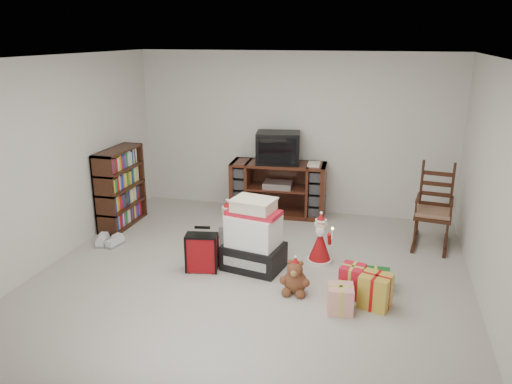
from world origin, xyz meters
TOP-DOWN VIEW (x-y plane):
  - room at (0.00, 0.00)m, footprint 5.01×5.01m
  - tv_stand at (-0.16, 2.21)m, footprint 1.49×0.61m
  - bookshelf at (-2.31, 1.17)m, footprint 0.32×0.95m
  - rocking_chair at (2.10, 1.59)m, footprint 0.56×0.82m
  - gift_pile at (-0.03, 0.25)m, footprint 0.77×0.62m
  - red_suitcase at (-0.61, 0.02)m, footprint 0.39×0.25m
  - stocking at (-0.20, 0.23)m, footprint 0.32×0.21m
  - teddy_bear at (0.56, -0.22)m, footprint 0.26×0.23m
  - santa_figurine at (0.72, 0.62)m, footprint 0.32×0.30m
  - mrs_claus_figurine at (-0.52, 0.74)m, footprint 0.33×0.31m
  - sneaker_pair at (-2.11, 0.41)m, footprint 0.36×0.30m
  - gift_cluster at (1.29, -0.20)m, footprint 0.60×0.93m
  - crt_television at (-0.17, 2.20)m, footprint 0.72×0.57m

SIDE VIEW (x-z plane):
  - sneaker_pair at x=-2.11m, z-range 0.00..0.10m
  - gift_cluster at x=1.29m, z-range 0.00..0.28m
  - teddy_bear at x=0.56m, z-range -0.02..0.36m
  - red_suitcase at x=-0.61m, z-range -0.04..0.51m
  - santa_figurine at x=0.72m, z-range -0.08..0.58m
  - mrs_claus_figurine at x=-0.52m, z-range -0.08..0.60m
  - stocking at x=-0.20m, z-range 0.00..0.63m
  - gift_pile at x=-0.03m, z-range -0.05..0.81m
  - rocking_chair at x=2.10m, z-range -0.18..0.98m
  - tv_stand at x=-0.16m, z-range 0.00..0.84m
  - bookshelf at x=-2.31m, z-range -0.02..1.13m
  - crt_television at x=-0.17m, z-range 0.84..1.32m
  - room at x=0.00m, z-range -0.01..2.51m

